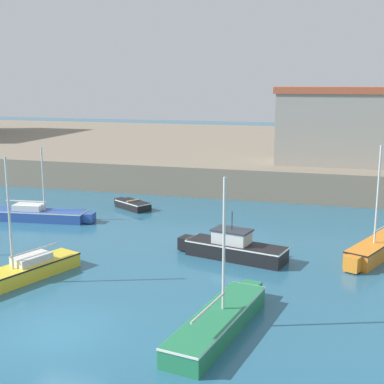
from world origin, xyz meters
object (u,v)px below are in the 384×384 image
Objects in this scene: sailboat_orange_2 at (376,248)px; sailboat_green_1 at (219,320)px; motorboat_black_4 at (233,248)px; harbor_shed_near_wharf at (331,125)px; dinghy_black_8 at (132,204)px; sailboat_blue_0 at (39,214)px; sailboat_yellow_3 at (20,272)px.

sailboat_green_1 is at bearing -119.26° from sailboat_orange_2.
sailboat_green_1 reaches higher than motorboat_black_4.
sailboat_orange_2 is 1.00× the size of motorboat_black_4.
harbor_shed_near_wharf is at bearing 100.42° from sailboat_orange_2.
harbor_shed_near_wharf reaches higher than dinghy_black_8.
sailboat_blue_0 is 1.00× the size of sailboat_green_1.
sailboat_yellow_3 is at bearing 166.51° from sailboat_green_1.
harbor_shed_near_wharf is at bearing 62.81° from sailboat_yellow_3.
sailboat_green_1 is at bearing -58.35° from dinghy_black_8.
sailboat_orange_2 is 16.76m from dinghy_black_8.
dinghy_black_8 is 16.62m from harbor_shed_near_wharf.
harbor_shed_near_wharf reaches higher than sailboat_yellow_3.
sailboat_orange_2 is at bearing 17.08° from motorboat_black_4.
harbor_shed_near_wharf is (3.84, 17.93, 4.69)m from motorboat_black_4.
sailboat_orange_2 reaches higher than dinghy_black_8.
harbor_shed_near_wharf reaches higher than motorboat_black_4.
sailboat_yellow_3 is at bearing -87.77° from dinghy_black_8.
sailboat_yellow_3 is 26.89m from harbor_shed_near_wharf.
sailboat_yellow_3 reaches higher than sailboat_green_1.
sailboat_blue_0 reaches higher than motorboat_black_4.
sailboat_orange_2 is (5.57, 9.94, 0.06)m from sailboat_green_1.
sailboat_yellow_3 is at bearing -62.42° from sailboat_blue_0.
harbor_shed_near_wharf reaches higher than sailboat_green_1.
motorboat_black_4 is (-1.18, 7.87, 0.13)m from sailboat_green_1.
motorboat_black_4 is at bearing 34.17° from sailboat_yellow_3.
sailboat_yellow_3 is 1.08× the size of motorboat_black_4.
harbor_shed_near_wharf is (2.65, 25.80, 4.82)m from sailboat_green_1.
dinghy_black_8 is at bearing 121.65° from sailboat_green_1.
motorboat_black_4 is at bearing 98.55° from sailboat_green_1.
dinghy_black_8 is (-9.98, 16.19, -0.11)m from sailboat_green_1.
sailboat_green_1 is at bearing -39.05° from sailboat_blue_0.
motorboat_black_4 reaches higher than dinghy_black_8.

